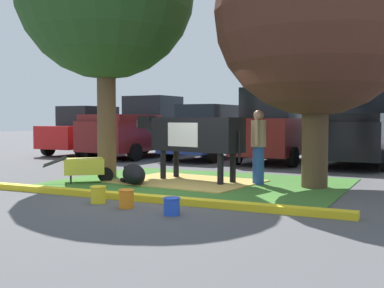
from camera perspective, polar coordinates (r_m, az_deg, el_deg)
The scene contains 17 objects.
ground_plane at distance 9.85m, azimuth -2.47°, elevation -5.85°, with size 80.00×80.00×0.00m, color #4C4C4F.
grass_island at distance 11.36m, azimuth 0.72°, elevation -4.61°, with size 6.59×4.90×0.02m, color #386B28.
curb_yellow at distance 9.10m, azimuth -6.36°, elevation -6.22°, with size 7.79×0.24×0.12m, color yellow.
hay_bedding at distance 11.55m, azimuth -0.66°, elevation -4.41°, with size 3.20×2.40×0.04m, color tan.
shade_tree_right at distance 11.12m, azimuth 14.34°, elevation 14.52°, with size 4.41×4.41×5.98m.
cow_holstein at distance 11.63m, azimuth 0.16°, elevation 1.06°, with size 3.09×1.19×1.58m.
calf_lying at distance 11.23m, azimuth -6.86°, elevation -3.54°, with size 1.14×1.16×0.48m.
person_handler at distance 11.17m, azimuth 7.77°, elevation -0.06°, with size 0.34×0.53×1.71m.
wheelbarrow at distance 11.69m, azimuth -12.40°, elevation -2.61°, with size 1.40×1.30×0.63m.
bucket_yellow at distance 8.92m, azimuth -10.88°, elevation -5.78°, with size 0.29×0.29×0.31m.
bucket_orange at distance 8.37m, azimuth -7.68°, elevation -6.30°, with size 0.28×0.28×0.32m.
bucket_blue at distance 7.71m, azimuth -2.39°, elevation -7.22°, with size 0.28×0.28×0.28m.
sedan_red at distance 21.07m, azimuth -12.00°, elevation 1.49°, with size 2.18×4.48×2.02m.
pickup_truck_maroon at distance 19.41m, azimuth -5.93°, elevation 1.80°, with size 2.41×5.49×2.42m.
sedan_blue at distance 18.11m, azimuth 1.89°, elevation 1.32°, with size 2.18×4.48×2.02m.
suv_dark_grey at distance 17.10m, azimuth 10.16°, elevation 2.13°, with size 2.29×4.69×2.52m.
pickup_truck_black at distance 16.79m, azimuth 19.11°, elevation 1.47°, with size 2.41×5.49×2.42m.
Camera 1 is at (4.65, -8.54, 1.51)m, focal length 45.67 mm.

